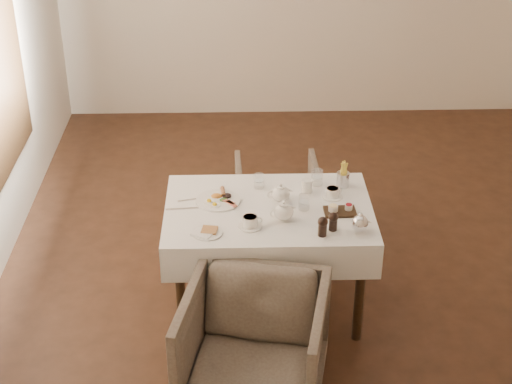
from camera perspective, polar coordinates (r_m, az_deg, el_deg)
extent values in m
plane|color=black|center=(5.83, 4.47, -4.03)|extent=(5.00, 5.00, 0.00)
plane|color=beige|center=(2.98, 10.20, -7.34)|extent=(4.50, 0.00, 4.50)
cube|color=black|center=(4.84, 0.92, -1.51)|extent=(1.20, 0.80, 0.04)
cube|color=white|center=(4.88, 0.91, -2.34)|extent=(1.28, 0.88, 0.23)
cylinder|color=black|center=(5.33, -5.08, -3.12)|extent=(0.06, 0.06, 0.70)
cylinder|color=black|center=(5.37, 6.51, -2.93)|extent=(0.06, 0.06, 0.70)
cylinder|color=black|center=(4.77, -5.49, -7.52)|extent=(0.06, 0.06, 0.70)
cylinder|color=black|center=(4.82, 7.54, -7.27)|extent=(0.06, 0.06, 0.70)
imported|color=#493D36|center=(4.37, -0.16, -11.29)|extent=(0.90, 0.92, 0.71)
imported|color=#493D36|center=(5.86, 1.53, -0.46)|extent=(0.63, 0.64, 0.57)
cylinder|color=white|center=(4.89, -2.77, -0.62)|extent=(0.28, 0.28, 0.01)
ellipsoid|color=#C37323|center=(4.92, -2.89, -0.22)|extent=(0.07, 0.06, 0.02)
cylinder|color=brown|center=(4.96, -2.42, 0.03)|extent=(0.03, 0.10, 0.03)
cylinder|color=black|center=(4.91, -2.13, -0.29)|extent=(0.05, 0.05, 0.02)
cube|color=#9D3024|center=(4.84, -1.90, -0.79)|extent=(0.09, 0.09, 0.01)
ellipsoid|color=#264C19|center=(4.88, -2.37, -0.54)|extent=(0.06, 0.05, 0.02)
cylinder|color=white|center=(4.58, -3.53, -2.96)|extent=(0.18, 0.18, 0.01)
cube|color=olive|center=(4.58, -3.41, -2.77)|extent=(0.10, 0.10, 0.01)
cube|color=white|center=(4.56, -3.92, -3.04)|extent=(0.15, 0.14, 0.01)
cylinder|color=white|center=(4.98, 3.74, 0.46)|extent=(0.07, 0.07, 0.08)
cylinder|color=white|center=(4.63, -0.43, -2.49)|extent=(0.14, 0.14, 0.01)
cylinder|color=white|center=(4.61, -0.43, -2.12)|extent=(0.09, 0.09, 0.06)
cylinder|color=#9A6545|center=(4.60, -0.43, -1.82)|extent=(0.08, 0.08, 0.00)
cylinder|color=white|center=(4.96, 5.57, -0.33)|extent=(0.13, 0.13, 0.01)
cylinder|color=white|center=(4.94, 5.59, -0.01)|extent=(0.11, 0.11, 0.06)
cylinder|color=#9A6545|center=(4.93, 5.60, 0.26)|extent=(0.07, 0.07, 0.00)
cylinder|color=silver|center=(5.02, 0.22, 0.80)|extent=(0.08, 0.08, 0.09)
cylinder|color=silver|center=(4.79, 3.52, -0.75)|extent=(0.09, 0.09, 0.10)
cylinder|color=silver|center=(5.07, 4.46, 1.07)|extent=(0.09, 0.09, 0.10)
cube|color=black|center=(4.79, 6.13, -1.43)|extent=(0.20, 0.13, 0.02)
cylinder|color=white|center=(4.77, 5.63, -1.18)|extent=(0.06, 0.06, 0.03)
cylinder|color=maroon|center=(4.80, 6.76, -1.10)|extent=(0.05, 0.05, 0.03)
cylinder|color=silver|center=(5.06, 6.33, 0.91)|extent=(0.08, 0.08, 0.10)
cube|color=silver|center=(4.92, -4.64, -0.54)|extent=(0.19, 0.06, 0.00)
cube|color=silver|center=(4.83, -5.39, -1.22)|extent=(0.20, 0.03, 0.00)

